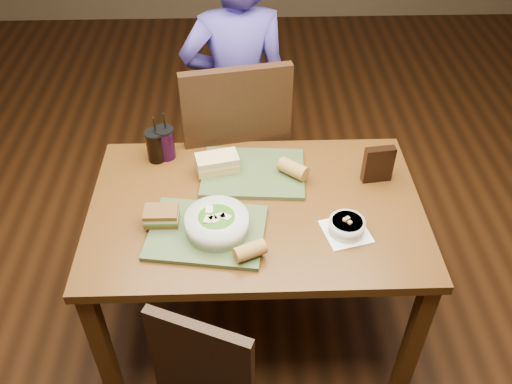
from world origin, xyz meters
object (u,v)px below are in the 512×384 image
soup_bowl (347,226)px  dining_table (256,222)px  chair_far (238,149)px  tray_near (207,232)px  baguette_near (250,251)px  cup_cola (155,146)px  chip_bag (378,164)px  salad_bowl (217,222)px  sandwich_far (217,163)px  diner (237,95)px  cup_berry (165,143)px  sandwich_near (161,216)px  baguette_far (293,169)px  tray_far (253,173)px

soup_bowl → dining_table: bearing=154.7°
dining_table → chair_far: (-0.07, 0.55, -0.04)m
tray_near → soup_bowl: 0.51m
baguette_near → cup_cola: bearing=123.3°
tray_near → chip_bag: bearing=23.1°
soup_bowl → cup_cola: 0.88m
salad_bowl → sandwich_far: (-0.01, 0.35, -0.00)m
diner → sandwich_far: diner is taller
sandwich_far → tray_near: bearing=-95.2°
baguette_near → soup_bowl: bearing=19.2°
cup_berry → chip_bag: 0.89m
sandwich_near → chip_bag: chip_bag is taller
chair_far → soup_bowl: chair_far is taller
soup_bowl → baguette_near: size_ratio=1.76×
diner → soup_bowl: (0.40, -0.99, 0.03)m
baguette_near → baguette_far: baguette_far is taller
diner → soup_bowl: bearing=104.1°
soup_bowl → sandwich_near: sandwich_near is taller
dining_table → cup_berry: size_ratio=5.76×
cup_cola → chip_bag: size_ratio=1.38×
tray_far → chip_bag: bearing=-5.7°
tray_far → baguette_near: bearing=-92.9°
dining_table → cup_berry: (-0.38, 0.33, 0.16)m
chair_far → cup_berry: chair_far is taller
salad_bowl → baguette_near: 0.18m
tray_near → soup_bowl: size_ratio=2.14×
dining_table → diner: diner is taller
salad_bowl → soup_bowl: salad_bowl is taller
tray_near → baguette_near: baguette_near is taller
dining_table → baguette_far: size_ratio=10.67×
salad_bowl → sandwich_far: size_ratio=1.23×
baguette_near → baguette_far: 0.48m
dining_table → sandwich_near: (-0.35, -0.10, 0.14)m
salad_bowl → sandwich_near: 0.21m
chip_bag → baguette_far: bearing=169.1°
tray_near → chip_bag: (0.68, 0.29, 0.07)m
sandwich_far → baguette_far: bearing=-8.2°
diner → baguette_far: 0.71m
dining_table → soup_bowl: soup_bowl is taller
dining_table → sandwich_near: bearing=-164.6°
sandwich_far → salad_bowl: bearing=-88.9°
tray_near → diner: bearing=83.2°
tray_near → baguette_near: bearing=-39.9°
sandwich_near → sandwich_far: (0.20, 0.31, 0.00)m
dining_table → cup_cola: (-0.42, 0.31, 0.16)m
salad_bowl → baguette_near: size_ratio=2.09×
soup_bowl → cup_cola: size_ratio=0.89×
tray_near → baguette_near: (0.16, -0.13, 0.04)m
salad_bowl → baguette_far: 0.43m
sandwich_near → baguette_far: bearing=27.0°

